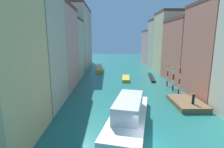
{
  "coord_description": "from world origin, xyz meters",
  "views": [
    {
      "loc": [
        -3.55,
        -13.92,
        9.51
      ],
      "look_at": [
        -2.69,
        25.82,
        1.5
      ],
      "focal_mm": 27.55,
      "sensor_mm": 36.0,
      "label": 1
    }
  ],
  "objects": [
    {
      "name": "building_right_5",
      "position": [
        13.61,
        53.34,
        6.5
      ],
      "size": [
        6.67,
        11.19,
        12.97
      ],
      "color": "tan",
      "rests_on": "ground"
    },
    {
      "name": "building_right_1",
      "position": [
        13.61,
        13.57,
        7.71
      ],
      "size": [
        6.67,
        9.82,
        15.4
      ],
      "color": "#C6705B",
      "rests_on": "ground"
    },
    {
      "name": "mooring_pole_1",
      "position": [
        8.66,
        17.22,
        2.31
      ],
      "size": [
        0.37,
        0.37,
        4.51
      ],
      "color": "red",
      "rests_on": "ground"
    },
    {
      "name": "building_left_5",
      "position": [
        -13.61,
        52.69,
        10.22
      ],
      "size": [
        6.67,
        11.45,
        20.41
      ],
      "color": "tan",
      "rests_on": "ground"
    },
    {
      "name": "motorboat_0",
      "position": [
        -6.38,
        37.82,
        0.78
      ],
      "size": [
        2.65,
        6.73,
        2.02
      ],
      "color": "gold",
      "rests_on": "ground"
    },
    {
      "name": "building_right_4",
      "position": [
        13.61,
        43.8,
        8.03
      ],
      "size": [
        6.67,
        7.63,
        16.03
      ],
      "color": "#BCB299",
      "rests_on": "ground"
    },
    {
      "name": "building_left_2",
      "position": [
        -13.61,
        20.26,
        8.02
      ],
      "size": [
        6.67,
        11.23,
        16.02
      ],
      "color": "tan",
      "rests_on": "ground"
    },
    {
      "name": "building_left_1",
      "position": [
        -13.61,
        10.25,
        8.84
      ],
      "size": [
        6.67,
        8.92,
        17.67
      ],
      "color": "#BCB299",
      "rests_on": "ground"
    },
    {
      "name": "vaporetto_white",
      "position": [
        -1.22,
        4.71,
        1.11
      ],
      "size": [
        6.99,
        13.4,
        2.91
      ],
      "color": "white",
      "rests_on": "ground"
    },
    {
      "name": "building_right_3",
      "position": [
        13.61,
        35.31,
        8.57
      ],
      "size": [
        6.67,
        9.38,
        17.11
      ],
      "color": "beige",
      "rests_on": "ground"
    },
    {
      "name": "ground_plane",
      "position": [
        0.0,
        24.5,
        0.0
      ],
      "size": [
        154.0,
        154.0,
        0.0
      ],
      "primitive_type": "plane",
      "color": "#1E6B66"
    },
    {
      "name": "building_left_4",
      "position": [
        -13.61,
        41.34,
        10.16
      ],
      "size": [
        6.67,
        10.79,
        20.29
      ],
      "color": "#BCB299",
      "rests_on": "ground"
    },
    {
      "name": "waterfront_dock",
      "position": [
        8.01,
        9.82,
        0.35
      ],
      "size": [
        4.05,
        6.19,
        0.69
      ],
      "color": "brown",
      "rests_on": "ground"
    },
    {
      "name": "motorboat_1",
      "position": [
        0.67,
        26.24,
        0.31
      ],
      "size": [
        2.26,
        6.16,
        0.63
      ],
      "color": "gold",
      "rests_on": "ground"
    },
    {
      "name": "person_on_dock",
      "position": [
        8.22,
        8.48,
        1.43
      ],
      "size": [
        0.36,
        0.36,
        1.59
      ],
      "color": "black",
      "rests_on": "waterfront_dock"
    },
    {
      "name": "building_right_2",
      "position": [
        13.61,
        24.65,
        7.03
      ],
      "size": [
        6.67,
        12.11,
        14.05
      ],
      "color": "#C6705B",
      "rests_on": "ground"
    },
    {
      "name": "mooring_pole_2",
      "position": [
        8.66,
        20.44,
        2.27
      ],
      "size": [
        0.32,
        0.32,
        4.43
      ],
      "color": "red",
      "rests_on": "ground"
    },
    {
      "name": "gondola_black",
      "position": [
        7.33,
        28.09,
        0.18
      ],
      "size": [
        2.43,
        9.97,
        0.35
      ],
      "color": "black",
      "rests_on": "ground"
    },
    {
      "name": "mooring_pole_0",
      "position": [
        8.84,
        14.91,
        2.5
      ],
      "size": [
        0.28,
        0.28,
        4.92
      ],
      "color": "red",
      "rests_on": "ground"
    },
    {
      "name": "building_left_3",
      "position": [
        -13.61,
        30.71,
        7.32
      ],
      "size": [
        6.67,
        9.81,
        14.62
      ],
      "color": "#BCB299",
      "rests_on": "ground"
    }
  ]
}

